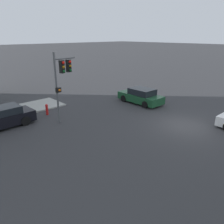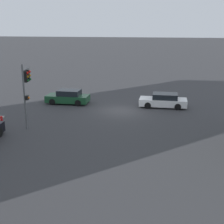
{
  "view_description": "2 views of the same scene",
  "coord_description": "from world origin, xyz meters",
  "px_view_note": "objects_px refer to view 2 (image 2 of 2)",
  "views": [
    {
      "loc": [
        -6.9,
        14.0,
        6.28
      ],
      "look_at": [
        3.6,
        3.97,
        1.11
      ],
      "focal_mm": 35.0,
      "sensor_mm": 36.0,
      "label": 1
    },
    {
      "loc": [
        -3.37,
        28.69,
        8.24
      ],
      "look_at": [
        0.07,
        5.64,
        1.49
      ],
      "focal_mm": 50.0,
      "sensor_mm": 36.0,
      "label": 2
    }
  ],
  "objects_px": {
    "traffic_signal": "(26,84)",
    "fire_hydrant": "(2,121)",
    "crossing_car_0": "(68,97)",
    "crossing_car_1": "(163,101)"
  },
  "relations": [
    {
      "from": "traffic_signal",
      "to": "crossing_car_0",
      "type": "distance_m",
      "value": 8.36
    },
    {
      "from": "crossing_car_1",
      "to": "fire_hydrant",
      "type": "distance_m",
      "value": 15.43
    },
    {
      "from": "crossing_car_0",
      "to": "fire_hydrant",
      "type": "bearing_deg",
      "value": 70.31
    },
    {
      "from": "traffic_signal",
      "to": "crossing_car_1",
      "type": "xyz_separation_m",
      "value": [
        -10.91,
        -7.77,
        -2.91
      ]
    },
    {
      "from": "crossing_car_0",
      "to": "fire_hydrant",
      "type": "distance_m",
      "value": 8.8
    },
    {
      "from": "crossing_car_1",
      "to": "traffic_signal",
      "type": "bearing_deg",
      "value": 37.24
    },
    {
      "from": "traffic_signal",
      "to": "fire_hydrant",
      "type": "bearing_deg",
      "value": -176.96
    },
    {
      "from": "crossing_car_1",
      "to": "fire_hydrant",
      "type": "relative_size",
      "value": 5.15
    },
    {
      "from": "traffic_signal",
      "to": "crossing_car_0",
      "type": "bearing_deg",
      "value": 74.99
    },
    {
      "from": "traffic_signal",
      "to": "crossing_car_0",
      "type": "xyz_separation_m",
      "value": [
        -1.03,
        -7.78,
        -2.88
      ]
    }
  ]
}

